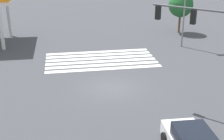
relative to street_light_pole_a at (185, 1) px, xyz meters
name	(u,v)px	position (x,y,z in m)	size (l,w,h in m)	color
ground_plane	(112,87)	(8.95, 9.04, -4.75)	(153.35, 153.35, 0.00)	#3D3F44
crosswalk_markings	(101,60)	(8.95, 2.78, -4.74)	(10.13, 5.35, 0.01)	silver
street_light_pole_a	(185,1)	(0.00, 0.00, 0.00)	(0.80, 0.36, 7.91)	slate
tree_corner_a	(181,5)	(-1.83, -5.60, -1.36)	(2.94, 2.94, 4.86)	brown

